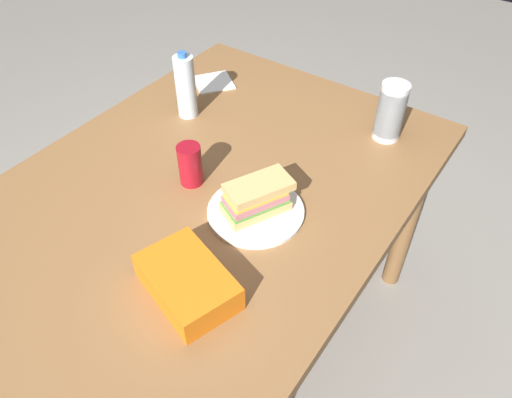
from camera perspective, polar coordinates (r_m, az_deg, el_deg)
ground_plane at (r=1.98m, az=-4.39°, el=-15.41°), size 8.00×8.00×0.00m
dining_table at (r=1.44m, az=-5.81°, el=-1.43°), size 1.43×1.03×0.77m
paper_plate at (r=1.29m, az=0.00°, el=-1.41°), size 0.26×0.26×0.01m
sandwich at (r=1.26m, az=0.11°, el=0.20°), size 0.21×0.16×0.08m
soda_can_red at (r=1.36m, az=-7.54°, el=4.07°), size 0.07×0.07×0.12m
chip_bag at (r=1.11m, az=-7.96°, el=-9.52°), size 0.21×0.27×0.07m
water_bottle_tall at (r=1.62m, az=-8.18°, el=12.81°), size 0.07×0.07×0.22m
plastic_cup_stack at (r=1.55m, az=15.38°, el=9.77°), size 0.08×0.08×0.18m
paper_napkin at (r=1.83m, az=-4.95°, el=13.35°), size 0.18×0.18×0.01m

